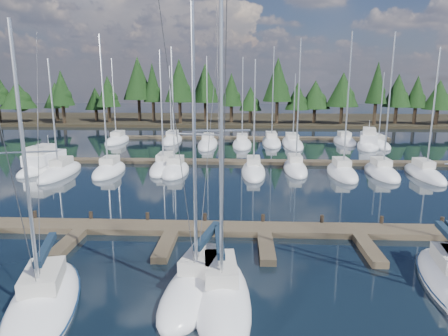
{
  "coord_description": "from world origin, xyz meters",
  "views": [
    {
      "loc": [
        -1.48,
        -7.0,
        9.94
      ],
      "look_at": [
        -2.82,
        22.0,
        3.45
      ],
      "focal_mm": 32.0,
      "sensor_mm": 36.0,
      "label": 1
    }
  ],
  "objects_px": {
    "main_dock": "(264,233)",
    "front_sailboat_3": "(200,283)",
    "front_sailboat_2": "(221,293)",
    "motor_yacht_left": "(45,165)",
    "front_sailboat_1": "(43,303)",
    "motor_yacht_right": "(368,143)"
  },
  "relations": [
    {
      "from": "main_dock",
      "to": "front_sailboat_3",
      "type": "relative_size",
      "value": 3.18
    },
    {
      "from": "front_sailboat_2",
      "to": "motor_yacht_left",
      "type": "bearing_deg",
      "value": 129.0
    },
    {
      "from": "front_sailboat_1",
      "to": "motor_yacht_right",
      "type": "xyz_separation_m",
      "value": [
        27.54,
        44.41,
        0.24
      ]
    },
    {
      "from": "front_sailboat_1",
      "to": "front_sailboat_2",
      "type": "relative_size",
      "value": 0.9
    },
    {
      "from": "main_dock",
      "to": "motor_yacht_left",
      "type": "xyz_separation_m",
      "value": [
        -23.6,
        18.47,
        0.3
      ]
    },
    {
      "from": "motor_yacht_right",
      "to": "motor_yacht_left",
      "type": "bearing_deg",
      "value": -157.37
    },
    {
      "from": "front_sailboat_3",
      "to": "main_dock",
      "type": "bearing_deg",
      "value": 63.15
    },
    {
      "from": "front_sailboat_1",
      "to": "motor_yacht_left",
      "type": "distance_m",
      "value": 30.45
    },
    {
      "from": "front_sailboat_1",
      "to": "motor_yacht_right",
      "type": "distance_m",
      "value": 52.25
    },
    {
      "from": "front_sailboat_3",
      "to": "motor_yacht_left",
      "type": "bearing_deg",
      "value": 128.48
    },
    {
      "from": "front_sailboat_1",
      "to": "front_sailboat_3",
      "type": "distance_m",
      "value": 7.02
    },
    {
      "from": "main_dock",
      "to": "motor_yacht_left",
      "type": "distance_m",
      "value": 29.97
    },
    {
      "from": "front_sailboat_3",
      "to": "motor_yacht_right",
      "type": "bearing_deg",
      "value": 63.84
    },
    {
      "from": "front_sailboat_2",
      "to": "motor_yacht_right",
      "type": "xyz_separation_m",
      "value": [
        19.74,
        43.27,
        0.22
      ]
    },
    {
      "from": "motor_yacht_left",
      "to": "front_sailboat_2",
      "type": "bearing_deg",
      "value": -51.0
    },
    {
      "from": "front_sailboat_3",
      "to": "motor_yacht_left",
      "type": "height_order",
      "value": "front_sailboat_3"
    },
    {
      "from": "front_sailboat_1",
      "to": "motor_yacht_right",
      "type": "height_order",
      "value": "front_sailboat_1"
    },
    {
      "from": "front_sailboat_2",
      "to": "motor_yacht_left",
      "type": "distance_m",
      "value": 33.71
    },
    {
      "from": "main_dock",
      "to": "front_sailboat_3",
      "type": "xyz_separation_m",
      "value": [
        -3.47,
        -6.85,
        0.09
      ]
    },
    {
      "from": "motor_yacht_right",
      "to": "main_dock",
      "type": "bearing_deg",
      "value": -116.02
    },
    {
      "from": "front_sailboat_3",
      "to": "motor_yacht_right",
      "type": "distance_m",
      "value": 47.23
    },
    {
      "from": "front_sailboat_2",
      "to": "motor_yacht_left",
      "type": "relative_size",
      "value": 1.51
    }
  ]
}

